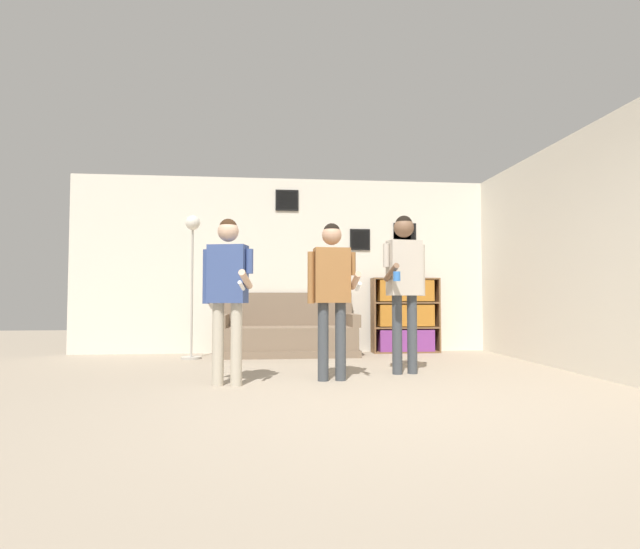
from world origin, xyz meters
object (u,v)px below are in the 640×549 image
(couch, at_px, (289,335))
(bookshelf, at_px, (405,315))
(floor_lamp, at_px, (192,257))
(person_watcher_holding_cup, at_px, (404,275))
(person_player_foreground_center, at_px, (332,284))
(drinking_cup, at_px, (416,275))
(person_player_foreground_left, at_px, (228,283))

(couch, height_order, bookshelf, bookshelf)
(floor_lamp, bearing_deg, bookshelf, 8.68)
(bookshelf, bearing_deg, person_watcher_holding_cup, -105.69)
(couch, bearing_deg, person_watcher_holding_cup, -57.84)
(couch, distance_m, person_player_foreground_center, 2.41)
(person_watcher_holding_cup, xyz_separation_m, drinking_cup, (0.76, 2.11, 0.10))
(drinking_cup, bearing_deg, couch, -174.40)
(bookshelf, relative_size, drinking_cup, 11.52)
(person_player_foreground_left, relative_size, person_watcher_holding_cup, 0.91)
(person_watcher_holding_cup, bearing_deg, person_player_foreground_center, -156.87)
(floor_lamp, xyz_separation_m, person_watcher_holding_cup, (2.56, -1.63, -0.32))
(person_player_foreground_left, distance_m, drinking_cup, 3.77)
(person_player_foreground_center, height_order, drinking_cup, person_player_foreground_center)
(bookshelf, xyz_separation_m, person_player_foreground_left, (-2.49, -2.67, 0.41))
(person_player_foreground_center, bearing_deg, couch, 98.67)
(floor_lamp, height_order, drinking_cup, floor_lamp)
(couch, relative_size, person_watcher_holding_cup, 1.14)
(person_player_foreground_left, bearing_deg, couch, 74.53)
(floor_lamp, bearing_deg, person_player_foreground_center, -49.65)
(bookshelf, bearing_deg, person_player_foreground_center, -120.35)
(couch, relative_size, drinking_cup, 20.11)
(couch, distance_m, floor_lamp, 1.77)
(couch, xyz_separation_m, person_watcher_holding_cup, (1.21, -1.92, 0.79))
(floor_lamp, xyz_separation_m, person_player_foreground_center, (1.70, -2.00, -0.43))
(bookshelf, xyz_separation_m, person_player_foreground_center, (-1.45, -2.48, 0.41))
(person_player_foreground_left, height_order, person_watcher_holding_cup, person_watcher_holding_cup)
(couch, height_order, floor_lamp, floor_lamp)
(couch, xyz_separation_m, drinking_cup, (1.97, 0.19, 0.90))
(person_watcher_holding_cup, bearing_deg, floor_lamp, 147.44)
(floor_lamp, xyz_separation_m, person_player_foreground_left, (0.67, -2.19, -0.43))
(person_player_foreground_center, relative_size, drinking_cup, 16.12)
(bookshelf, distance_m, person_watcher_holding_cup, 2.26)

